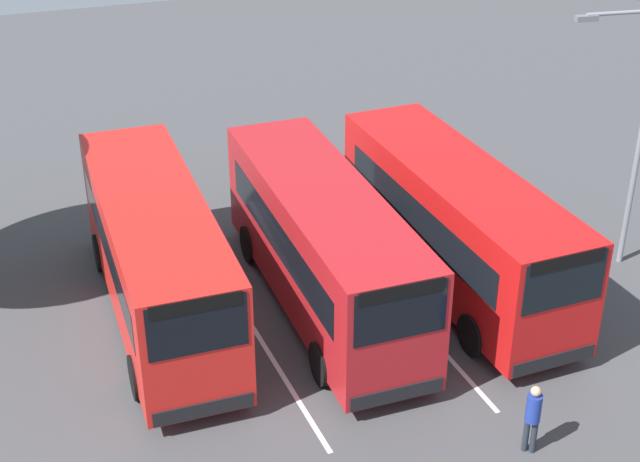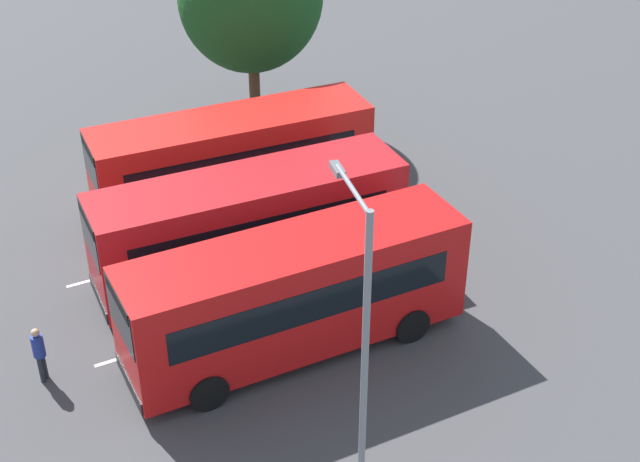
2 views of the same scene
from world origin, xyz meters
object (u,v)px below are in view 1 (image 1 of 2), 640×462
bus_center_left (324,245)px  pedestrian (533,414)px  bus_far_left (157,255)px  street_lamp (635,123)px  bus_center_right (457,223)px

bus_center_left → pedestrian: bus_center_left is taller
bus_far_left → street_lamp: (1.39, 12.53, 2.34)m
bus_far_left → bus_center_left: (0.89, 4.06, 0.00)m
bus_center_right → pedestrian: bearing=-15.6°
bus_center_left → pedestrian: size_ratio=5.59×
pedestrian → bus_center_right: bearing=25.0°
bus_far_left → bus_center_right: (0.97, 7.75, 0.00)m
pedestrian → bus_center_left: bearing=56.4°
bus_center_right → pedestrian: size_ratio=5.64×
bus_center_left → bus_center_right: 3.69m
street_lamp → bus_center_left: bearing=4.0°
bus_center_left → pedestrian: (6.59, 2.22, -0.89)m
bus_center_left → pedestrian: bearing=18.0°
bus_center_right → bus_center_left: bearing=-94.1°
pedestrian → bus_far_left: bearing=77.8°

